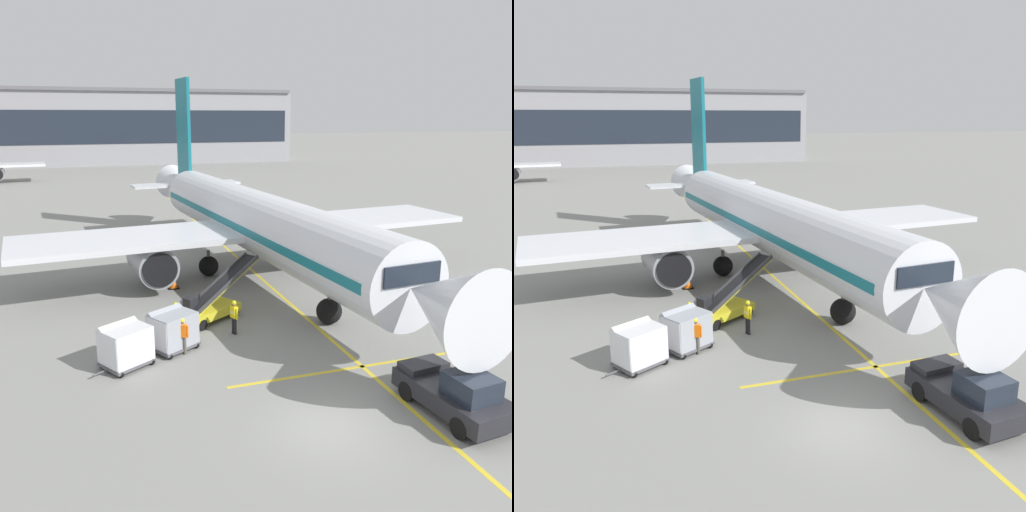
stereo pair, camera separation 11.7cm
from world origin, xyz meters
TOP-DOWN VIEW (x-y plane):
  - ground_plane at (0.00, 0.00)m, footprint 600.00×600.00m
  - parked_airplane at (3.29, 18.68)m, footprint 31.17×41.12m
  - belt_loader at (-1.42, 11.37)m, footprint 5.18×3.86m
  - baggage_cart_lead at (-4.07, 8.13)m, footprint 2.75×2.40m
  - baggage_cart_second at (-6.27, 7.03)m, footprint 2.75×2.40m
  - pushback_tug at (4.71, -0.59)m, footprint 2.51×4.58m
  - ground_crew_by_loader at (-3.72, 7.46)m, footprint 0.52×0.38m
  - ground_crew_by_carts at (-4.05, 8.63)m, footprint 0.39×0.52m
  - ground_crew_marshaller at (-3.63, 9.64)m, footprint 0.38×0.52m
  - ground_crew_wingwalker at (-0.86, 9.01)m, footprint 0.35×0.55m
  - safety_cone_engine_keepout at (-2.49, 17.23)m, footprint 0.69×0.69m
  - apron_guidance_line_lead_in at (3.42, 17.97)m, footprint 0.20×110.00m
  - apron_guidance_line_stop_bar at (3.35, 3.81)m, footprint 12.00×0.20m
  - terminal_building at (-6.64, 115.66)m, footprint 94.53×19.56m

SIDE VIEW (x-z plane):
  - ground_plane at x=0.00m, z-range 0.00..0.00m
  - apron_guidance_line_lead_in at x=3.42m, z-range 0.00..0.01m
  - apron_guidance_line_stop_bar at x=3.35m, z-range 0.00..0.01m
  - safety_cone_engine_keepout at x=-2.49m, z-range -0.01..0.76m
  - pushback_tug at x=4.71m, z-range -0.09..1.74m
  - belt_loader at x=-1.42m, z-range -0.63..2.35m
  - ground_crew_by_loader at x=-3.72m, z-range 0.13..1.87m
  - ground_crew_by_carts at x=-4.05m, z-range 0.13..1.87m
  - ground_crew_marshaller at x=-3.63m, z-range 0.13..1.87m
  - ground_crew_wingwalker at x=-0.86m, z-range 0.13..1.87m
  - baggage_cart_lead at x=-4.07m, z-range 0.04..1.96m
  - baggage_cart_second at x=-6.27m, z-range 0.04..1.96m
  - parked_airplane at x=3.29m, z-range -3.22..10.54m
  - terminal_building at x=-6.64m, z-range -0.05..16.22m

